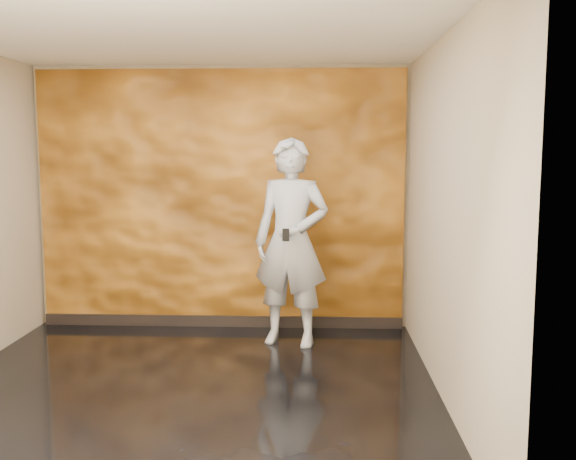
% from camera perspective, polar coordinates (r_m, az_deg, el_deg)
% --- Properties ---
extents(room, '(4.02, 4.02, 2.81)m').
position_cam_1_polar(room, '(4.98, -9.31, 1.14)').
color(room, black).
rests_on(room, ground).
extents(feature_wall, '(3.90, 0.06, 2.75)m').
position_cam_1_polar(feature_wall, '(6.91, -5.98, 2.67)').
color(feature_wall, orange).
rests_on(feature_wall, ground).
extents(baseboard, '(3.90, 0.04, 0.12)m').
position_cam_1_polar(baseboard, '(7.09, -5.89, -8.05)').
color(baseboard, black).
rests_on(baseboard, ground).
extents(man, '(0.84, 0.65, 2.03)m').
position_cam_1_polar(man, '(6.27, 0.30, -1.09)').
color(man, '#999CA8').
rests_on(man, ground).
extents(phone, '(0.06, 0.01, 0.12)m').
position_cam_1_polar(phone, '(5.98, -0.19, -0.44)').
color(phone, black).
rests_on(phone, man).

